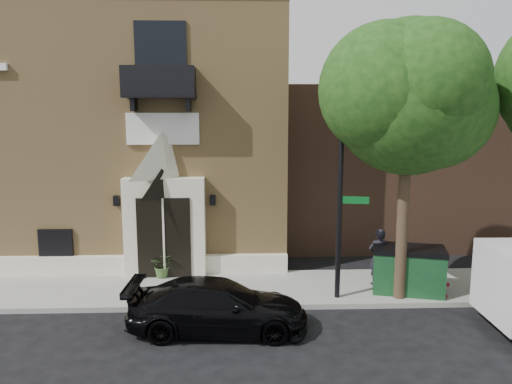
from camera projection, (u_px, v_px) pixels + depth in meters
ground at (189, 311)px, 13.75m from camera, size 120.00×120.00×0.00m
sidewalk at (226, 289)px, 15.26m from camera, size 42.00×3.00×0.15m
church at (133, 131)px, 20.72m from camera, size 12.20×11.01×9.30m
neighbour_building at (473, 161)px, 22.54m from camera, size 18.00×8.00×6.40m
street_tree_left at (411, 96)px, 13.35m from camera, size 4.97×4.38×7.77m
black_sedan at (218, 306)px, 12.45m from camera, size 4.56×2.01×1.30m
street_sign at (340, 202)px, 13.97m from camera, size 0.87×0.98×5.54m
fire_hydrant at (442, 285)px, 14.36m from camera, size 0.42×0.33×0.73m
dumpster at (408, 269)px, 14.75m from camera, size 2.30×1.66×1.35m
planter at (163, 265)px, 16.06m from camera, size 0.73×0.64×0.79m
pedestrian_near at (378, 257)px, 15.31m from camera, size 0.70×0.52×1.76m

